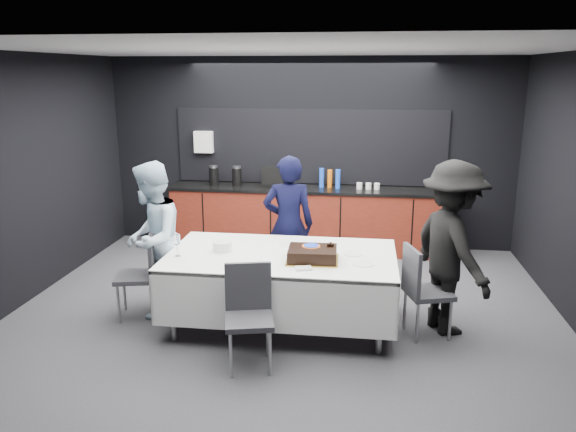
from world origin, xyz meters
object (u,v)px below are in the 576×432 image
at_px(plate_stack, 222,246).
at_px(chair_left, 143,269).
at_px(cake_assembly, 313,254).
at_px(person_left, 152,239).
at_px(champagne_flute, 177,241).
at_px(chair_near, 249,308).
at_px(party_table, 281,267).
at_px(chair_right, 421,285).
at_px(person_center, 288,225).
at_px(person_right, 452,248).

xyz_separation_m(plate_stack, chair_left, (-0.88, 0.00, -0.30)).
relative_size(cake_assembly, chair_left, 0.57).
bearing_deg(cake_assembly, person_left, 170.43).
xyz_separation_m(cake_assembly, champagne_flute, (-1.36, -0.05, 0.09)).
bearing_deg(chair_left, chair_near, -32.53).
distance_m(party_table, chair_right, 1.41).
xyz_separation_m(chair_right, person_center, (-1.46, 1.01, 0.29)).
height_order(plate_stack, champagne_flute, champagne_flute).
distance_m(champagne_flute, person_right, 2.75).
relative_size(champagne_flute, chair_right, 0.24).
relative_size(champagne_flute, chair_near, 0.24).
distance_m(person_center, person_right, 1.95).
bearing_deg(chair_right, person_left, 176.13).
distance_m(party_table, plate_stack, 0.65).
xyz_separation_m(cake_assembly, chair_right, (1.07, 0.11, -0.31)).
distance_m(party_table, cake_assembly, 0.42).
relative_size(person_center, person_right, 0.94).
xyz_separation_m(party_table, cake_assembly, (0.33, -0.16, 0.20)).
distance_m(chair_left, person_right, 3.22).
bearing_deg(chair_right, party_table, 177.72).
relative_size(chair_left, person_center, 0.56).
height_order(cake_assembly, person_center, person_center).
bearing_deg(champagne_flute, chair_near, -35.72).
bearing_deg(chair_near, chair_left, 147.47).
bearing_deg(chair_right, plate_stack, 177.98).
bearing_deg(person_left, champagne_flute, 43.04).
bearing_deg(plate_stack, person_center, 58.90).
relative_size(person_left, person_right, 0.95).
height_order(chair_near, person_center, person_center).
distance_m(party_table, chair_left, 1.50).
height_order(party_table, chair_right, chair_right).
xyz_separation_m(chair_left, chair_right, (2.91, -0.07, 0.00)).
height_order(person_center, person_left, person_left).
distance_m(plate_stack, person_left, 0.81).
height_order(plate_stack, chair_left, chair_left).
xyz_separation_m(chair_left, person_center, (1.44, 0.93, 0.29)).
relative_size(cake_assembly, champagne_flute, 2.34).
height_order(cake_assembly, chair_left, cake_assembly).
distance_m(chair_right, person_center, 1.80).
height_order(champagne_flute, chair_right, champagne_flute).
relative_size(cake_assembly, person_center, 0.32).
bearing_deg(chair_near, person_right, 26.77).
bearing_deg(chair_left, person_center, 32.94).
relative_size(champagne_flute, person_center, 0.14).
height_order(plate_stack, chair_near, chair_near).
xyz_separation_m(chair_near, person_left, (-1.25, 0.97, 0.30)).
height_order(party_table, person_right, person_right).
distance_m(party_table, person_left, 1.45).
distance_m(champagne_flute, chair_near, 1.13).
bearing_deg(person_right, chair_right, 95.41).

